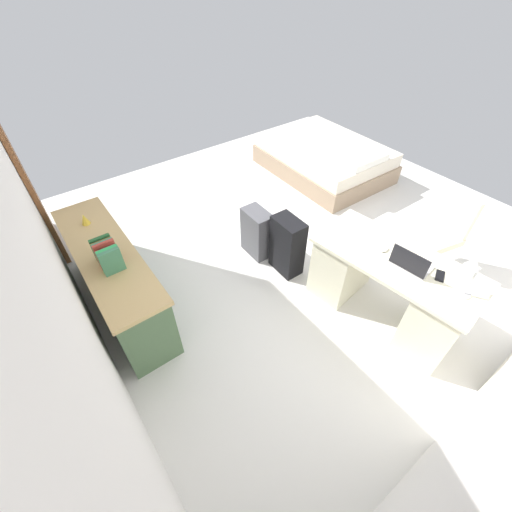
% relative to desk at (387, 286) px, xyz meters
% --- Properties ---
extents(ground_plane, '(5.90, 5.90, 0.00)m').
position_rel_desk_xyz_m(ground_plane, '(1.26, -0.06, -0.38)').
color(ground_plane, silver).
extents(wall_back, '(4.69, 0.10, 2.84)m').
position_rel_desk_xyz_m(wall_back, '(1.26, 2.39, 1.04)').
color(wall_back, white).
rests_on(wall_back, ground_plane).
extents(door_wooden, '(0.88, 0.05, 2.04)m').
position_rel_desk_xyz_m(door_wooden, '(3.05, 2.31, 0.64)').
color(door_wooden, brown).
rests_on(door_wooden, ground_plane).
extents(desk, '(1.51, 0.84, 0.74)m').
position_rel_desk_xyz_m(desk, '(0.00, 0.00, 0.00)').
color(desk, beige).
rests_on(desk, ground_plane).
extents(office_chair, '(0.55, 0.55, 0.94)m').
position_rel_desk_xyz_m(office_chair, '(0.12, -0.96, 0.04)').
color(office_chair, black).
rests_on(office_chair, ground_plane).
extents(credenza, '(1.80, 0.48, 0.74)m').
position_rel_desk_xyz_m(credenza, '(1.64, 2.01, -0.02)').
color(credenza, '#4C6B47').
rests_on(credenza, ground_plane).
extents(bed, '(1.93, 1.45, 0.58)m').
position_rel_desk_xyz_m(bed, '(2.35, -1.57, -0.14)').
color(bed, gray).
rests_on(bed, ground_plane).
extents(suitcase_black, '(0.37, 0.23, 0.68)m').
position_rel_desk_xyz_m(suitcase_black, '(1.03, 0.34, -0.05)').
color(suitcase_black, black).
rests_on(suitcase_black, ground_plane).
extents(suitcase_spare_grey, '(0.36, 0.22, 0.58)m').
position_rel_desk_xyz_m(suitcase_spare_grey, '(1.45, 0.44, -0.09)').
color(suitcase_spare_grey, '#4C4C51').
rests_on(suitcase_spare_grey, ground_plane).
extents(laptop, '(0.34, 0.26, 0.21)m').
position_rel_desk_xyz_m(laptop, '(-0.11, 0.01, 0.40)').
color(laptop, '#B7B7BC').
rests_on(laptop, desk).
extents(computer_mouse, '(0.07, 0.11, 0.03)m').
position_rel_desk_xyz_m(computer_mouse, '(0.15, 0.00, 0.37)').
color(computer_mouse, white).
rests_on(computer_mouse, desk).
extents(cell_phone_near_laptop, '(0.12, 0.15, 0.01)m').
position_rel_desk_xyz_m(cell_phone_near_laptop, '(-0.33, -0.10, 0.36)').
color(cell_phone_near_laptop, black).
rests_on(cell_phone_near_laptop, desk).
extents(desk_lamp, '(0.16, 0.11, 0.34)m').
position_rel_desk_xyz_m(desk_lamp, '(-0.51, -0.07, 0.61)').
color(desk_lamp, silver).
rests_on(desk_lamp, desk).
extents(book_row, '(0.28, 0.17, 0.23)m').
position_rel_desk_xyz_m(book_row, '(1.42, 2.01, 0.46)').
color(book_row, '#3E7A56').
rests_on(book_row, credenza).
extents(figurine_small, '(0.08, 0.08, 0.11)m').
position_rel_desk_xyz_m(figurine_small, '(2.12, 2.01, 0.41)').
color(figurine_small, gold).
rests_on(figurine_small, credenza).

